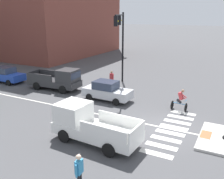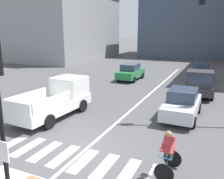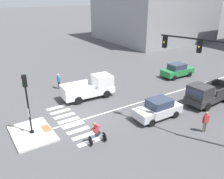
{
  "view_description": "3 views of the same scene",
  "coord_description": "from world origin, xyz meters",
  "views": [
    {
      "loc": [
        -14.51,
        -3.9,
        7.03
      ],
      "look_at": [
        1.44,
        4.45,
        1.57
      ],
      "focal_mm": 40.3,
      "sensor_mm": 36.0,
      "label": 1
    },
    {
      "loc": [
        4.78,
        -7.58,
        4.78
      ],
      "look_at": [
        -0.45,
        4.1,
        1.67
      ],
      "focal_mm": 38.21,
      "sensor_mm": 36.0,
      "label": 2
    },
    {
      "loc": [
        15.76,
        -6.86,
        9.75
      ],
      "look_at": [
        -0.25,
        3.51,
        1.86
      ],
      "focal_mm": 38.33,
      "sensor_mm": 36.0,
      "label": 3
    }
  ],
  "objects": [
    {
      "name": "ground_plane",
      "position": [
        0.0,
        0.0,
        0.0
      ],
      "size": [
        300.0,
        300.0,
        0.0
      ],
      "primitive_type": "plane",
      "color": "#474749"
    },
    {
      "name": "traffic_island",
      "position": [
        0.0,
        -3.64,
        0.07
      ],
      "size": [
        3.81,
        2.8,
        0.15
      ],
      "primitive_type": "cube",
      "color": "beige",
      "rests_on": "ground"
    },
    {
      "name": "tactile_pad_front",
      "position": [
        0.0,
        -2.59,
        0.15
      ],
      "size": [
        1.1,
        0.6,
        0.01
      ],
      "primitive_type": "cube",
      "color": "#DB5B38",
      "rests_on": "traffic_island"
    },
    {
      "name": "signal_pole",
      "position": [
        0.0,
        -3.65,
        2.83
      ],
      "size": [
        0.44,
        0.38,
        4.45
      ],
      "color": "black",
      "rests_on": "traffic_island"
    },
    {
      "name": "crosswalk_stripe_a",
      "position": [
        -3.18,
        -0.57,
        0.0
      ],
      "size": [
        0.44,
        1.8,
        0.01
      ],
      "primitive_type": "cube",
      "color": "silver",
      "rests_on": "ground"
    },
    {
      "name": "crosswalk_stripe_b",
      "position": [
        -2.27,
        -0.57,
        0.0
      ],
      "size": [
        0.44,
        1.8,
        0.01
      ],
      "primitive_type": "cube",
      "color": "silver",
      "rests_on": "ground"
    },
    {
      "name": "crosswalk_stripe_c",
      "position": [
        -1.36,
        -0.57,
        0.0
      ],
      "size": [
        0.44,
        1.8,
        0.01
      ],
      "primitive_type": "cube",
      "color": "silver",
      "rests_on": "ground"
    },
    {
      "name": "crosswalk_stripe_d",
      "position": [
        -0.45,
        -0.57,
        0.0
      ],
      "size": [
        0.44,
        1.8,
        0.01
      ],
      "primitive_type": "cube",
      "color": "silver",
      "rests_on": "ground"
    },
    {
      "name": "crosswalk_stripe_e",
      "position": [
        0.45,
        -0.57,
        0.0
      ],
      "size": [
        0.44,
        1.8,
        0.01
      ],
      "primitive_type": "cube",
      "color": "silver",
      "rests_on": "ground"
    },
    {
      "name": "crosswalk_stripe_f",
      "position": [
        1.36,
        -0.57,
        0.0
      ],
      "size": [
        0.44,
        1.8,
        0.01
      ],
      "primitive_type": "cube",
      "color": "silver",
      "rests_on": "ground"
    },
    {
      "name": "crosswalk_stripe_g",
      "position": [
        2.27,
        -0.57,
        0.0
      ],
      "size": [
        0.44,
        1.8,
        0.01
      ],
      "primitive_type": "cube",
      "color": "silver",
      "rests_on": "ground"
    },
    {
      "name": "crosswalk_stripe_h",
      "position": [
        3.18,
        -0.57,
        0.0
      ],
      "size": [
        0.44,
        1.8,
        0.01
      ],
      "primitive_type": "cube",
      "color": "silver",
      "rests_on": "ground"
    },
    {
      "name": "lane_centre_line",
      "position": [
        0.08,
        10.0,
        0.0
      ],
      "size": [
        0.14,
        28.0,
        0.01
      ],
      "primitive_type": "cube",
      "color": "silver",
      "rests_on": "ground"
    },
    {
      "name": "traffic_light_mast",
      "position": [
        7.44,
        6.63,
        4.99
      ],
      "size": [
        5.84,
        2.24,
        7.15
      ],
      "color": "black",
      "rests_on": "ground"
    },
    {
      "name": "building_corner_right",
      "position": [
        -23.92,
        29.06,
        5.86
      ],
      "size": [
        19.73,
        19.91,
        11.68
      ],
      "color": "gray",
      "rests_on": "ground"
    },
    {
      "name": "car_green_westbound_distant",
      "position": [
        -3.21,
        14.91,
        0.81
      ],
      "size": [
        1.93,
        4.15,
        1.64
      ],
      "color": "#237A3D",
      "rests_on": "ground"
    },
    {
      "name": "car_silver_eastbound_mid",
      "position": [
        3.13,
        5.82,
        0.81
      ],
      "size": [
        1.91,
        4.13,
        1.64
      ],
      "color": "silver",
      "rests_on": "ground"
    },
    {
      "name": "pickup_truck_white_westbound_near",
      "position": [
        -3.53,
        3.32,
        0.98
      ],
      "size": [
        2.27,
        5.2,
        2.08
      ],
      "color": "white",
      "rests_on": "ground"
    },
    {
      "name": "pickup_truck_charcoal_eastbound_far",
      "position": [
        3.62,
        11.36,
        0.98
      ],
      "size": [
        2.27,
        5.2,
        2.08
      ],
      "color": "#2D2D30",
      "rests_on": "ground"
    },
    {
      "name": "cyclist",
      "position": [
        3.55,
        -0.21,
        0.87
      ],
      "size": [
        0.75,
        1.14,
        1.68
      ],
      "color": "black",
      "rests_on": "ground"
    },
    {
      "name": "pedestrian_at_curb_left",
      "position": [
        -7.36,
        1.34,
        0.98
      ],
      "size": [
        0.55,
        0.26,
        1.67
      ],
      "color": "black",
      "rests_on": "ground"
    },
    {
      "name": "pedestrian_waiting_far_side",
      "position": [
        6.65,
        7.23,
        0.98
      ],
      "size": [
        0.33,
        0.52,
        1.67
      ],
      "color": "#6B6051",
      "rests_on": "ground"
    }
  ]
}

